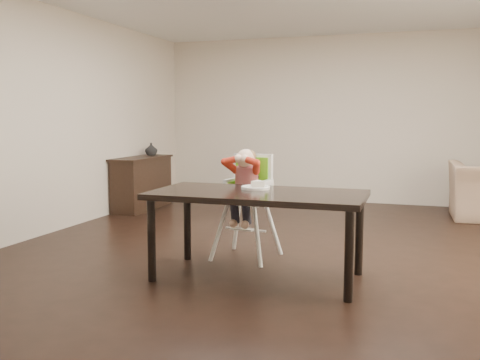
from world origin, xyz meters
The scene contains 7 objects.
ground centered at (0.00, 0.00, 0.00)m, with size 7.00×7.00×0.00m, color black.
room_walls centered at (0.00, 0.00, 1.86)m, with size 6.02×7.02×2.71m.
dining_table centered at (-0.12, -1.00, 0.67)m, with size 1.80×0.90×0.75m.
high_chair centered at (-0.41, -0.36, 0.76)m, with size 0.50×0.50×1.07m.
plate centered at (-0.18, -0.83, 0.78)m, with size 0.29×0.29×0.07m.
sideboard centered at (-2.78, 1.84, 0.40)m, with size 0.44×1.26×0.79m.
vase centered at (-2.78, 2.15, 0.89)m, with size 0.19×0.20×0.19m, color #99999E.
Camera 1 is at (1.15, -5.31, 1.37)m, focal length 40.00 mm.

